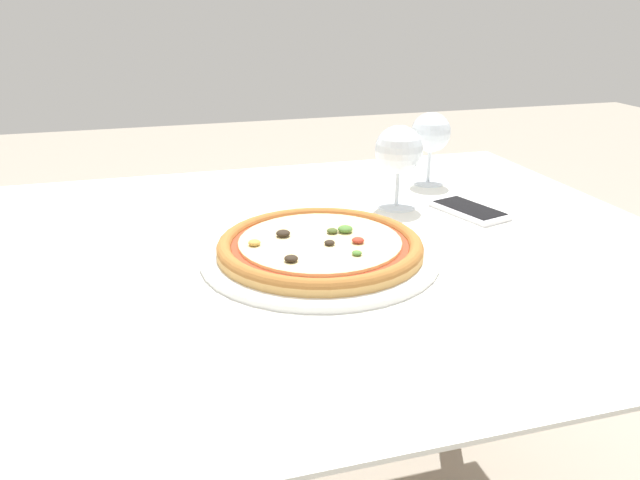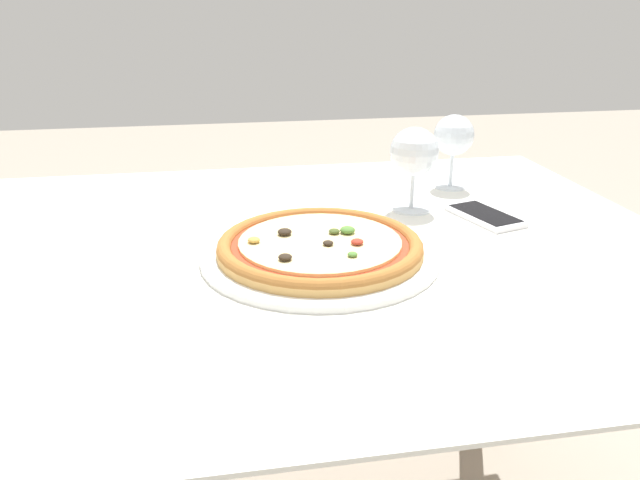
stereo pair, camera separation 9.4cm
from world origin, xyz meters
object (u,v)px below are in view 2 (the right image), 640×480
(dining_table, at_px, (277,296))
(wine_glass_far_left, at_px, (454,137))
(cell_phone, at_px, (485,216))
(wine_glass_far_right, at_px, (414,154))
(pizza_plate, at_px, (320,248))

(dining_table, bearing_deg, wine_glass_far_left, 34.21)
(dining_table, relative_size, cell_phone, 8.46)
(cell_phone, bearing_deg, wine_glass_far_right, 148.47)
(cell_phone, bearing_deg, pizza_plate, -158.41)
(cell_phone, bearing_deg, wine_glass_far_left, 87.02)
(pizza_plate, distance_m, cell_phone, 0.35)
(dining_table, relative_size, wine_glass_far_left, 8.84)
(pizza_plate, xyz_separation_m, wine_glass_far_left, (0.33, 0.33, 0.09))
(wine_glass_far_right, bearing_deg, dining_table, -152.35)
(dining_table, xyz_separation_m, wine_glass_far_left, (0.39, 0.27, 0.19))
(dining_table, bearing_deg, cell_phone, 10.40)
(pizza_plate, height_order, wine_glass_far_left, wine_glass_far_left)
(wine_glass_far_left, xyz_separation_m, wine_glass_far_right, (-0.13, -0.13, 0.00))
(dining_table, bearing_deg, pizza_plate, -43.23)
(dining_table, height_order, wine_glass_far_left, wine_glass_far_left)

